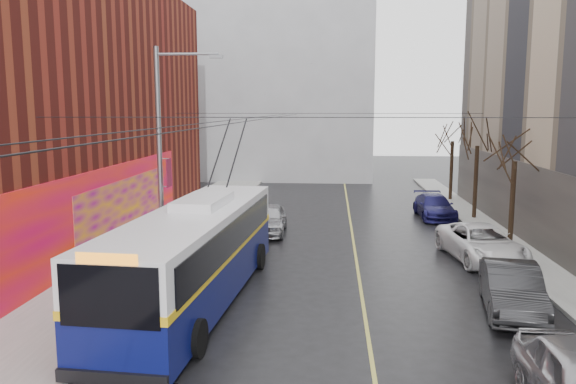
{
  "coord_description": "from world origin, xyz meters",
  "views": [
    {
      "loc": [
        0.39,
        -11.24,
        6.65
      ],
      "look_at": [
        -1.46,
        12.08,
        3.19
      ],
      "focal_mm": 35.0,
      "sensor_mm": 36.0,
      "label": 1
    }
  ],
  "objects_px": {
    "parked_car_d": "(434,206)",
    "tree_mid": "(478,133)",
    "parked_car_c": "(481,243)",
    "pedestrian_b": "(156,240)",
    "following_car": "(268,219)",
    "parked_car_b": "(512,289)",
    "streetlight_pole": "(164,156)",
    "tree_far": "(453,130)",
    "tree_near": "(516,145)",
    "pedestrian_a": "(144,260)",
    "pedestrian_c": "(182,234)",
    "trolleybus": "(195,253)"
  },
  "relations": [
    {
      "from": "parked_car_d",
      "to": "tree_mid",
      "type": "bearing_deg",
      "value": -11.1
    },
    {
      "from": "parked_car_c",
      "to": "pedestrian_b",
      "type": "height_order",
      "value": "pedestrian_b"
    },
    {
      "from": "following_car",
      "to": "pedestrian_b",
      "type": "relative_size",
      "value": 2.79
    },
    {
      "from": "tree_mid",
      "to": "parked_car_b",
      "type": "relative_size",
      "value": 1.38
    },
    {
      "from": "streetlight_pole",
      "to": "tree_mid",
      "type": "relative_size",
      "value": 1.35
    },
    {
      "from": "parked_car_d",
      "to": "following_car",
      "type": "xyz_separation_m",
      "value": [
        -9.71,
        -5.08,
        0.07
      ]
    },
    {
      "from": "tree_far",
      "to": "parked_car_d",
      "type": "bearing_deg",
      "value": -109.22
    },
    {
      "from": "parked_car_c",
      "to": "streetlight_pole",
      "type": "bearing_deg",
      "value": -173.27
    },
    {
      "from": "tree_near",
      "to": "pedestrian_b",
      "type": "height_order",
      "value": "tree_near"
    },
    {
      "from": "pedestrian_a",
      "to": "pedestrian_c",
      "type": "distance_m",
      "value": 4.68
    },
    {
      "from": "tree_far",
      "to": "pedestrian_b",
      "type": "height_order",
      "value": "tree_far"
    },
    {
      "from": "parked_car_b",
      "to": "parked_car_d",
      "type": "xyz_separation_m",
      "value": [
        0.36,
        16.3,
        -0.08
      ]
    },
    {
      "from": "parked_car_d",
      "to": "tree_far",
      "type": "bearing_deg",
      "value": 68.46
    },
    {
      "from": "pedestrian_b",
      "to": "pedestrian_a",
      "type": "bearing_deg",
      "value": -125.75
    },
    {
      "from": "pedestrian_c",
      "to": "tree_near",
      "type": "bearing_deg",
      "value": -97.3
    },
    {
      "from": "tree_near",
      "to": "parked_car_c",
      "type": "distance_m",
      "value": 5.26
    },
    {
      "from": "tree_near",
      "to": "following_car",
      "type": "xyz_separation_m",
      "value": [
        -12.02,
        2.27,
        -4.19
      ]
    },
    {
      "from": "tree_mid",
      "to": "tree_near",
      "type": "bearing_deg",
      "value": -90.0
    },
    {
      "from": "streetlight_pole",
      "to": "tree_mid",
      "type": "distance_m",
      "value": 19.96
    },
    {
      "from": "tree_far",
      "to": "pedestrian_b",
      "type": "distance_m",
      "value": 24.49
    },
    {
      "from": "trolleybus",
      "to": "pedestrian_b",
      "type": "relative_size",
      "value": 8.02
    },
    {
      "from": "tree_mid",
      "to": "pedestrian_a",
      "type": "bearing_deg",
      "value": -138.26
    },
    {
      "from": "parked_car_c",
      "to": "pedestrian_a",
      "type": "distance_m",
      "value": 14.45
    },
    {
      "from": "tree_far",
      "to": "following_car",
      "type": "xyz_separation_m",
      "value": [
        -12.02,
        -11.73,
        -4.35
      ]
    },
    {
      "from": "streetlight_pole",
      "to": "parked_car_d",
      "type": "height_order",
      "value": "streetlight_pole"
    },
    {
      "from": "tree_near",
      "to": "following_car",
      "type": "relative_size",
      "value": 1.38
    },
    {
      "from": "pedestrian_a",
      "to": "parked_car_c",
      "type": "bearing_deg",
      "value": -95.66
    },
    {
      "from": "parked_car_b",
      "to": "parked_car_c",
      "type": "height_order",
      "value": "parked_car_b"
    },
    {
      "from": "pedestrian_a",
      "to": "following_car",
      "type": "bearing_deg",
      "value": -45.65
    },
    {
      "from": "parked_car_b",
      "to": "tree_near",
      "type": "bearing_deg",
      "value": 82.29
    },
    {
      "from": "streetlight_pole",
      "to": "trolleybus",
      "type": "distance_m",
      "value": 4.54
    },
    {
      "from": "trolleybus",
      "to": "pedestrian_b",
      "type": "height_order",
      "value": "trolleybus"
    },
    {
      "from": "tree_mid",
      "to": "pedestrian_b",
      "type": "height_order",
      "value": "tree_mid"
    },
    {
      "from": "parked_car_b",
      "to": "parked_car_d",
      "type": "bearing_deg",
      "value": 97.66
    },
    {
      "from": "tree_far",
      "to": "parked_car_c",
      "type": "bearing_deg",
      "value": -96.92
    },
    {
      "from": "pedestrian_c",
      "to": "trolleybus",
      "type": "bearing_deg",
      "value": -176.87
    },
    {
      "from": "tree_far",
      "to": "following_car",
      "type": "bearing_deg",
      "value": -135.72
    },
    {
      "from": "tree_far",
      "to": "trolleybus",
      "type": "bearing_deg",
      "value": -120.31
    },
    {
      "from": "trolleybus",
      "to": "pedestrian_b",
      "type": "distance_m",
      "value": 5.82
    },
    {
      "from": "trolleybus",
      "to": "parked_car_b",
      "type": "distance_m",
      "value": 10.66
    },
    {
      "from": "tree_mid",
      "to": "pedestrian_a",
      "type": "height_order",
      "value": "tree_mid"
    },
    {
      "from": "tree_far",
      "to": "parked_car_c",
      "type": "xyz_separation_m",
      "value": [
        -2.0,
        -16.48,
        -4.36
      ]
    },
    {
      "from": "parked_car_b",
      "to": "pedestrian_a",
      "type": "xyz_separation_m",
      "value": [
        -13.04,
        1.93,
        0.16
      ]
    },
    {
      "from": "streetlight_pole",
      "to": "pedestrian_c",
      "type": "distance_m",
      "value": 5.37
    },
    {
      "from": "streetlight_pole",
      "to": "parked_car_d",
      "type": "xyz_separation_m",
      "value": [
        12.82,
        13.36,
        -4.13
      ]
    },
    {
      "from": "tree_near",
      "to": "parked_car_b",
      "type": "distance_m",
      "value": 10.23
    },
    {
      "from": "streetlight_pole",
      "to": "tree_mid",
      "type": "bearing_deg",
      "value": 40.65
    },
    {
      "from": "tree_far",
      "to": "tree_near",
      "type": "bearing_deg",
      "value": -90.0
    },
    {
      "from": "tree_near",
      "to": "parked_car_c",
      "type": "bearing_deg",
      "value": -128.94
    },
    {
      "from": "trolleybus",
      "to": "parked_car_b",
      "type": "bearing_deg",
      "value": 2.74
    }
  ]
}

